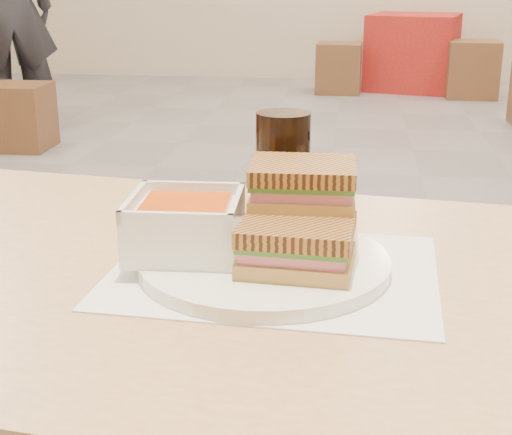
# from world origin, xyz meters

# --- Properties ---
(main_table) EXTENTS (1.27, 0.84, 0.75)m
(main_table) POSITION_xyz_m (-0.06, -1.99, 0.64)
(main_table) COLOR tan
(main_table) RESTS_ON ground
(tray_liner) EXTENTS (0.39, 0.31, 0.00)m
(tray_liner) POSITION_xyz_m (0.03, -1.99, 0.75)
(tray_liner) COLOR white
(tray_liner) RESTS_ON main_table
(plate) EXTENTS (0.30, 0.30, 0.02)m
(plate) POSITION_xyz_m (0.02, -1.99, 0.76)
(plate) COLOR white
(plate) RESTS_ON tray_liner
(soup_bowl) EXTENTS (0.14, 0.14, 0.07)m
(soup_bowl) POSITION_xyz_m (-0.08, -1.98, 0.80)
(soup_bowl) COLOR white
(soup_bowl) RESTS_ON plate
(panini_lower) EXTENTS (0.13, 0.11, 0.06)m
(panini_lower) POSITION_xyz_m (0.06, -2.02, 0.80)
(panini_lower) COLOR #B38A44
(panini_lower) RESTS_ON plate
(panini_upper) EXTENTS (0.13, 0.11, 0.06)m
(panini_upper) POSITION_xyz_m (0.06, -1.95, 0.84)
(panini_upper) COLOR #B38A44
(panini_upper) RESTS_ON panini_lower
(cola_glass) EXTENTS (0.07, 0.07, 0.16)m
(cola_glass) POSITION_xyz_m (0.02, -1.82, 0.83)
(cola_glass) COLOR black
(cola_glass) RESTS_ON main_table
(bg_table_2) EXTENTS (0.94, 0.94, 0.69)m
(bg_table_2) POSITION_xyz_m (0.65, 4.43, 0.34)
(bg_table_2) COLOR #A91E24
(bg_table_2) RESTS_ON ground
(bg_chair_0r) EXTENTS (0.37, 0.37, 0.41)m
(bg_chair_0r) POSITION_xyz_m (-1.96, 1.60, 0.20)
(bg_chair_0r) COLOR brown
(bg_chair_0r) RESTS_ON ground
(bg_chair_2l) EXTENTS (0.41, 0.41, 0.45)m
(bg_chair_2l) POSITION_xyz_m (-0.03, 4.11, 0.22)
(bg_chair_2l) COLOR brown
(bg_chair_2l) RESTS_ON ground
(bg_chair_2r) EXTENTS (0.44, 0.44, 0.49)m
(bg_chair_2r) POSITION_xyz_m (1.14, 4.01, 0.25)
(bg_chair_2r) COLOR brown
(bg_chair_2r) RESTS_ON ground
(patron_a) EXTENTS (0.73, 0.66, 1.68)m
(patron_a) POSITION_xyz_m (-2.23, 2.15, 0.84)
(patron_a) COLOR black
(patron_a) RESTS_ON ground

